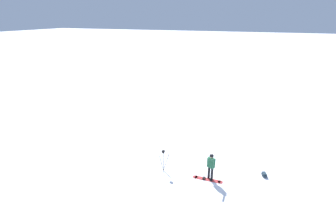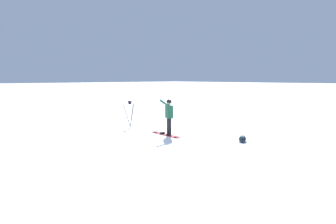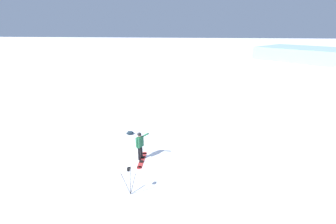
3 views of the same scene
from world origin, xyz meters
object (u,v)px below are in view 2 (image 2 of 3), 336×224
at_px(snowboard, 166,134).
at_px(gear_bag_large, 242,139).
at_px(snowboarder, 169,113).
at_px(camera_tripod, 130,109).

height_order(snowboard, gear_bag_large, gear_bag_large).
height_order(snowboarder, snowboard, snowboarder).
height_order(gear_bag_large, camera_tripod, camera_tripod).
bearing_deg(camera_tripod, gear_bag_large, 105.76).
bearing_deg(camera_tripod, snowboarder, 93.96).
bearing_deg(snowboarder, snowboard, -47.84).
relative_size(snowboard, gear_bag_large, 3.01).
relative_size(snowboarder, camera_tripod, 1.20).
bearing_deg(snowboard, snowboarder, 132.16).
bearing_deg(snowboard, gear_bag_large, 116.75).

